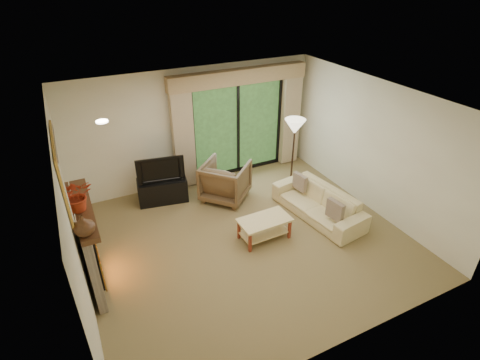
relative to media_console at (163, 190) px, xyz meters
name	(u,v)px	position (x,y,z in m)	size (l,w,h in m)	color
floor	(247,239)	(1.01, -1.95, -0.25)	(5.50, 5.50, 0.00)	olive
ceiling	(249,102)	(1.01, -1.95, 2.35)	(5.50, 5.50, 0.00)	silver
wall_back	(196,127)	(1.01, 0.55, 1.05)	(5.00, 5.00, 0.00)	#EBE3C5
wall_front	(347,274)	(1.01, -4.45, 1.05)	(5.00, 5.00, 0.00)	#EBE3C5
wall_left	(72,221)	(-1.74, -1.95, 1.05)	(5.00, 5.00, 0.00)	#EBE3C5
wall_right	(373,147)	(3.76, -1.95, 1.05)	(5.00, 5.00, 0.00)	#EBE3C5
fireplace	(88,245)	(-1.62, -1.75, 0.43)	(0.24, 1.70, 1.37)	gray
mirror	(62,173)	(-1.71, -1.75, 1.70)	(0.07, 1.45, 1.02)	gold
sliding_door	(238,129)	(2.01, 0.50, 0.85)	(2.26, 0.10, 2.16)	black
curtain_left	(183,137)	(0.66, 0.39, 0.95)	(0.45, 0.18, 2.35)	tan
curtain_right	(290,117)	(3.36, 0.39, 0.95)	(0.45, 0.18, 2.35)	tan
cornice	(239,77)	(2.01, 0.41, 2.07)	(3.20, 0.24, 0.32)	tan
media_console	(163,190)	(0.00, 0.00, 0.00)	(1.01, 0.45, 0.51)	black
tv	(160,168)	(0.00, 0.00, 0.53)	(0.96, 0.12, 0.55)	black
armchair	(225,181)	(1.24, -0.48, 0.17)	(0.89, 0.92, 0.84)	brown
sofa	(318,203)	(2.61, -1.89, 0.04)	(1.97, 0.77, 0.58)	beige
pillow_near	(335,210)	(2.55, -2.46, 0.24)	(0.10, 0.37, 0.37)	brown
pillow_far	(300,182)	(2.55, -1.32, 0.23)	(0.09, 0.35, 0.35)	brown
coffee_table	(264,229)	(1.30, -2.05, -0.04)	(0.94, 0.51, 0.42)	#E9CB83
floor_lamp	(293,155)	(2.71, -0.75, 0.57)	(0.44, 0.44, 1.64)	beige
vase	(83,225)	(-1.60, -2.45, 1.26)	(0.28, 0.28, 0.29)	#4A2C18
branches	(77,195)	(-1.60, -1.82, 1.35)	(0.43, 0.37, 0.47)	#AD3116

